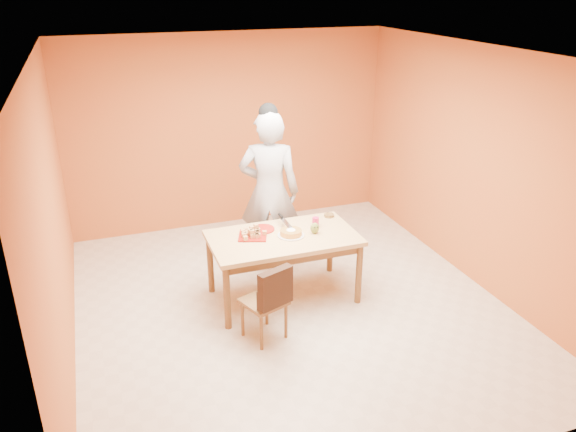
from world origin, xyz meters
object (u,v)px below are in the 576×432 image
object	(u,v)px
dining_chair	(264,300)
checker_tin	(329,215)
sponge_cake	(291,233)
magenta_glass	(316,222)
dining_table	(283,244)
egg_ornament	(315,228)
person	(269,192)
red_dinner_plate	(263,229)
pastry_platter	(253,236)

from	to	relation	value
dining_chair	checker_tin	size ratio (longest dim) A/B	7.37
sponge_cake	checker_tin	distance (m)	0.69
sponge_cake	magenta_glass	xyz separation A→B (m)	(0.34, 0.14, 0.02)
dining_table	checker_tin	size ratio (longest dim) A/B	14.12
dining_chair	egg_ornament	distance (m)	1.07
magenta_glass	checker_tin	world-z (taller)	magenta_glass
person	sponge_cake	xyz separation A→B (m)	(-0.01, -0.79, -0.19)
sponge_cake	checker_tin	world-z (taller)	sponge_cake
red_dinner_plate	egg_ornament	size ratio (longest dim) A/B	2.12
dining_table	checker_tin	distance (m)	0.76
dining_chair	checker_tin	world-z (taller)	dining_chair
dining_table	pastry_platter	size ratio (longest dim) A/B	5.37
sponge_cake	magenta_glass	world-z (taller)	magenta_glass
egg_ornament	magenta_glass	xyz separation A→B (m)	(0.08, 0.17, -0.01)
sponge_cake	egg_ornament	world-z (taller)	egg_ornament
dining_table	person	bearing A→B (deg)	83.13
pastry_platter	egg_ornament	xyz separation A→B (m)	(0.66, -0.15, 0.05)
person	checker_tin	size ratio (longest dim) A/B	17.39
egg_ornament	magenta_glass	distance (m)	0.18
person	egg_ornament	bearing A→B (deg)	128.97
person	red_dinner_plate	world-z (taller)	person
person	pastry_platter	size ratio (longest dim) A/B	6.62
red_dinner_plate	egg_ornament	xyz separation A→B (m)	(0.51, -0.28, 0.05)
magenta_glass	sponge_cake	bearing A→B (deg)	-158.19
dining_table	egg_ornament	size ratio (longest dim) A/B	12.84
sponge_cake	magenta_glass	bearing A→B (deg)	21.81
checker_tin	red_dinner_plate	bearing A→B (deg)	-173.93
dining_chair	sponge_cake	distance (m)	0.91
person	egg_ornament	distance (m)	0.87
person	pastry_platter	world-z (taller)	person
dining_table	red_dinner_plate	xyz separation A→B (m)	(-0.16, 0.23, 0.10)
pastry_platter	magenta_glass	size ratio (longest dim) A/B	2.72
pastry_platter	red_dinner_plate	xyz separation A→B (m)	(0.15, 0.13, -0.00)
dining_table	pastry_platter	world-z (taller)	pastry_platter
egg_ornament	checker_tin	xyz separation A→B (m)	(0.33, 0.37, -0.05)
dining_table	checker_tin	world-z (taller)	checker_tin
magenta_glass	person	bearing A→B (deg)	117.15
checker_tin	magenta_glass	bearing A→B (deg)	-141.13
dining_chair	pastry_platter	size ratio (longest dim) A/B	2.80
pastry_platter	egg_ornament	bearing A→B (deg)	-13.10
magenta_glass	checker_tin	xyz separation A→B (m)	(0.26, 0.21, -0.04)
dining_chair	egg_ornament	world-z (taller)	egg_ornament
magenta_glass	dining_table	bearing A→B (deg)	-165.02
red_dinner_plate	sponge_cake	world-z (taller)	sponge_cake
pastry_platter	egg_ornament	world-z (taller)	egg_ornament
pastry_platter	magenta_glass	world-z (taller)	magenta_glass
pastry_platter	red_dinner_plate	bearing A→B (deg)	40.11
dining_table	red_dinner_plate	world-z (taller)	red_dinner_plate
pastry_platter	sponge_cake	world-z (taller)	sponge_cake
dining_chair	pastry_platter	distance (m)	0.86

